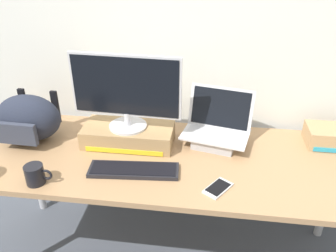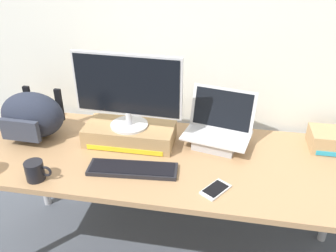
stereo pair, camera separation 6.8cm
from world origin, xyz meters
The scene contains 9 objects.
back_wall centered at (0.00, 0.48, 1.30)m, with size 7.00×0.10×2.60m, color silver.
desk centered at (0.00, 0.00, 0.68)m, with size 2.06×0.75×0.75m.
toner_box_yellow centered at (-0.23, 0.10, 0.80)m, with size 0.49×0.23×0.10m.
desktop_monitor centered at (-0.23, 0.10, 1.06)m, with size 0.58×0.20×0.40m.
open_laptop centered at (0.24, 0.17, 0.81)m, with size 0.39×0.31×0.29m.
external_keyboard centered at (-0.15, -0.16, 0.76)m, with size 0.44×0.16×0.02m.
messenger_backpack centered at (-0.78, 0.08, 0.88)m, with size 0.37×0.29×0.26m.
coffee_mug centered at (-0.57, -0.30, 0.80)m, with size 0.13×0.09×0.09m.
cell_phone centered at (0.26, -0.23, 0.75)m, with size 0.14×0.16×0.01m.
Camera 1 is at (0.20, -1.48, 1.76)m, focal length 37.00 mm.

